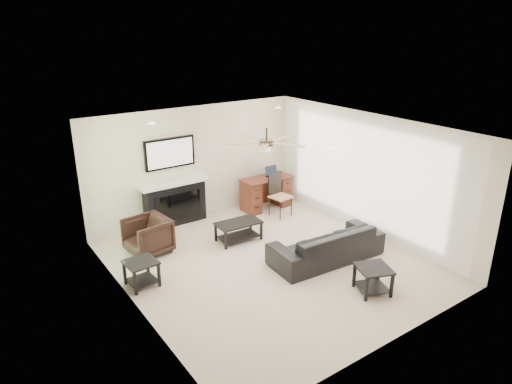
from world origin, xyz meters
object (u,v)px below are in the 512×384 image
coffee_table (239,231)px  fireplace_unit (174,183)px  sofa (327,244)px  desk (266,193)px  armchair (148,236)px

coffee_table → fireplace_unit: bearing=117.6°
sofa → fireplace_unit: bearing=-59.1°
sofa → desk: desk is taller
sofa → armchair: bearing=-35.7°
sofa → coffee_table: (-0.90, 1.60, -0.12)m
armchair → desk: size_ratio=0.63×
coffee_table → desk: desk is taller
coffee_table → fireplace_unit: 1.79m
fireplace_unit → sofa: bearing=-63.0°
coffee_table → sofa: bearing=-57.4°
armchair → coffee_table: armchair is taller
armchair → sofa: bearing=44.2°
fireplace_unit → desk: (2.16, -0.39, -0.57)m
armchair → desk: bearing=93.4°
desk → sofa: bearing=-102.4°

